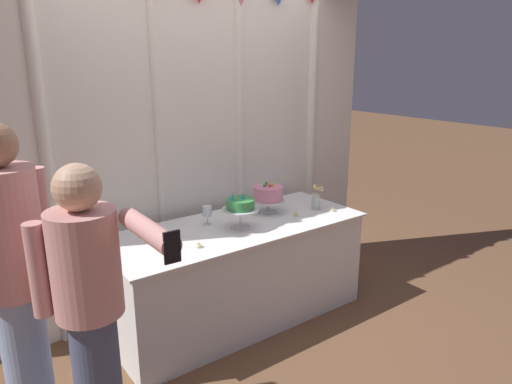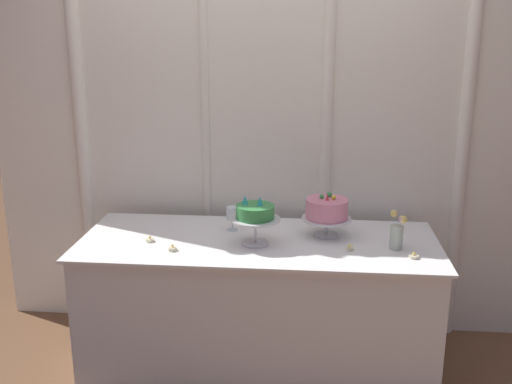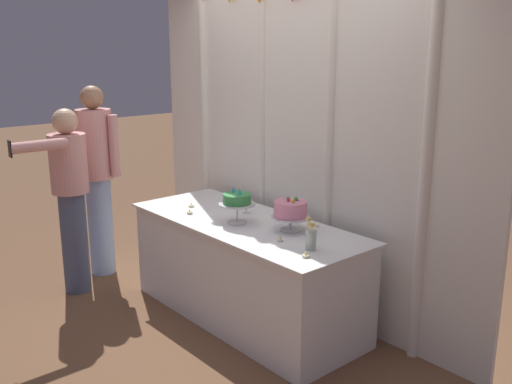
{
  "view_description": "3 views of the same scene",
  "coord_description": "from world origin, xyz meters",
  "px_view_note": "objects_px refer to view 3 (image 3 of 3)",
  "views": [
    {
      "loc": [
        -1.82,
        -2.61,
        1.97
      ],
      "look_at": [
        0.15,
        0.06,
        1.01
      ],
      "focal_mm": 32.73,
      "sensor_mm": 36.0,
      "label": 1
    },
    {
      "loc": [
        0.27,
        -2.96,
        1.92
      ],
      "look_at": [
        -0.02,
        0.17,
        1.02
      ],
      "focal_mm": 41.49,
      "sensor_mm": 36.0,
      "label": 2
    },
    {
      "loc": [
        3.15,
        -2.51,
        2.04
      ],
      "look_at": [
        0.14,
        0.08,
        1.02
      ],
      "focal_mm": 40.44,
      "sensor_mm": 36.0,
      "label": 3
    }
  ],
  "objects_px": {
    "cake_display_nearleft": "(237,201)",
    "wine_glass": "(246,201)",
    "cake_display_nearright": "(290,210)",
    "tealight_near_right": "(280,240)",
    "tealight_far_left": "(191,206)",
    "guest_man_dark_suit": "(70,192)",
    "tealight_far_right": "(306,256)",
    "guest_man_pink_jacket": "(97,172)",
    "flower_vase": "(311,236)",
    "cake_table": "(246,270)",
    "tealight_near_left": "(190,213)"
  },
  "relations": [
    {
      "from": "flower_vase",
      "to": "tealight_near_left",
      "type": "height_order",
      "value": "flower_vase"
    },
    {
      "from": "cake_table",
      "to": "tealight_near_left",
      "type": "relative_size",
      "value": 41.8
    },
    {
      "from": "guest_man_dark_suit",
      "to": "flower_vase",
      "type": "bearing_deg",
      "value": 19.06
    },
    {
      "from": "flower_vase",
      "to": "tealight_far_right",
      "type": "xyz_separation_m",
      "value": [
        0.07,
        -0.12,
        -0.08
      ]
    },
    {
      "from": "tealight_near_left",
      "to": "guest_man_pink_jacket",
      "type": "bearing_deg",
      "value": -168.69
    },
    {
      "from": "wine_glass",
      "to": "tealight_far_right",
      "type": "xyz_separation_m",
      "value": [
        0.98,
        -0.34,
        -0.09
      ]
    },
    {
      "from": "tealight_near_right",
      "to": "guest_man_pink_jacket",
      "type": "distance_m",
      "value": 2.07
    },
    {
      "from": "flower_vase",
      "to": "tealight_near_right",
      "type": "height_order",
      "value": "flower_vase"
    },
    {
      "from": "cake_table",
      "to": "cake_display_nearleft",
      "type": "height_order",
      "value": "cake_display_nearleft"
    },
    {
      "from": "cake_display_nearleft",
      "to": "wine_glass",
      "type": "distance_m",
      "value": 0.27
    },
    {
      "from": "cake_display_nearleft",
      "to": "tealight_far_right",
      "type": "relative_size",
      "value": 5.43
    },
    {
      "from": "cake_display_nearright",
      "to": "tealight_far_left",
      "type": "distance_m",
      "value": 0.99
    },
    {
      "from": "cake_display_nearleft",
      "to": "cake_table",
      "type": "bearing_deg",
      "value": 79.69
    },
    {
      "from": "tealight_near_right",
      "to": "tealight_far_right",
      "type": "height_order",
      "value": "tealight_near_right"
    },
    {
      "from": "tealight_far_left",
      "to": "guest_man_dark_suit",
      "type": "xyz_separation_m",
      "value": [
        -0.72,
        -0.7,
        0.09
      ]
    },
    {
      "from": "cake_display_nearleft",
      "to": "flower_vase",
      "type": "relative_size",
      "value": 1.25
    },
    {
      "from": "cake_display_nearright",
      "to": "wine_glass",
      "type": "distance_m",
      "value": 0.54
    },
    {
      "from": "tealight_far_left",
      "to": "tealight_near_right",
      "type": "distance_m",
      "value": 1.08
    },
    {
      "from": "cake_table",
      "to": "cake_display_nearleft",
      "type": "distance_m",
      "value": 0.56
    },
    {
      "from": "tealight_far_left",
      "to": "tealight_near_left",
      "type": "xyz_separation_m",
      "value": [
        0.15,
        -0.12,
        0.0
      ]
    },
    {
      "from": "cake_display_nearleft",
      "to": "cake_display_nearright",
      "type": "height_order",
      "value": "cake_display_nearleft"
    },
    {
      "from": "tealight_near_left",
      "to": "guest_man_pink_jacket",
      "type": "height_order",
      "value": "guest_man_pink_jacket"
    },
    {
      "from": "tealight_near_left",
      "to": "flower_vase",
      "type": "bearing_deg",
      "value": 6.24
    },
    {
      "from": "cake_display_nearright",
      "to": "flower_vase",
      "type": "xyz_separation_m",
      "value": [
        0.37,
        -0.17,
        -0.06
      ]
    },
    {
      "from": "tealight_far_left",
      "to": "guest_man_pink_jacket",
      "type": "xyz_separation_m",
      "value": [
        -0.96,
        -0.34,
        0.17
      ]
    },
    {
      "from": "tealight_near_right",
      "to": "cake_table",
      "type": "bearing_deg",
      "value": 167.74
    },
    {
      "from": "cake_display_nearright",
      "to": "wine_glass",
      "type": "bearing_deg",
      "value": 175.17
    },
    {
      "from": "cake_display_nearright",
      "to": "guest_man_pink_jacket",
      "type": "distance_m",
      "value": 1.99
    },
    {
      "from": "cake_display_nearleft",
      "to": "wine_glass",
      "type": "height_order",
      "value": "cake_display_nearleft"
    },
    {
      "from": "wine_glass",
      "to": "tealight_far_right",
      "type": "distance_m",
      "value": 1.04
    },
    {
      "from": "cake_display_nearright",
      "to": "tealight_near_right",
      "type": "bearing_deg",
      "value": -60.18
    },
    {
      "from": "guest_man_pink_jacket",
      "to": "wine_glass",
      "type": "bearing_deg",
      "value": 22.33
    },
    {
      "from": "wine_glass",
      "to": "guest_man_dark_suit",
      "type": "height_order",
      "value": "guest_man_dark_suit"
    },
    {
      "from": "guest_man_dark_suit",
      "to": "guest_man_pink_jacket",
      "type": "bearing_deg",
      "value": 123.54
    },
    {
      "from": "cake_table",
      "to": "tealight_far_right",
      "type": "xyz_separation_m",
      "value": [
        0.81,
        -0.19,
        0.39
      ]
    },
    {
      "from": "tealight_far_left",
      "to": "tealight_near_right",
      "type": "bearing_deg",
      "value": -1.46
    },
    {
      "from": "flower_vase",
      "to": "guest_man_pink_jacket",
      "type": "xyz_separation_m",
      "value": [
        -2.29,
        -0.35,
        0.09
      ]
    },
    {
      "from": "flower_vase",
      "to": "tealight_far_left",
      "type": "xyz_separation_m",
      "value": [
        -1.33,
        -0.01,
        -0.08
      ]
    },
    {
      "from": "flower_vase",
      "to": "tealight_near_right",
      "type": "xyz_separation_m",
      "value": [
        -0.25,
        -0.03,
        -0.08
      ]
    },
    {
      "from": "cake_table",
      "to": "guest_man_pink_jacket",
      "type": "height_order",
      "value": "guest_man_pink_jacket"
    },
    {
      "from": "tealight_far_left",
      "to": "guest_man_pink_jacket",
      "type": "height_order",
      "value": "guest_man_pink_jacket"
    },
    {
      "from": "tealight_far_right",
      "to": "cake_display_nearleft",
      "type": "bearing_deg",
      "value": 171.72
    },
    {
      "from": "cake_table",
      "to": "tealight_far_right",
      "type": "distance_m",
      "value": 0.92
    },
    {
      "from": "cake_table",
      "to": "guest_man_pink_jacket",
      "type": "relative_size",
      "value": 1.16
    },
    {
      "from": "flower_vase",
      "to": "guest_man_pink_jacket",
      "type": "relative_size",
      "value": 0.13
    },
    {
      "from": "cake_display_nearright",
      "to": "guest_man_dark_suit",
      "type": "bearing_deg",
      "value": -152.38
    },
    {
      "from": "cake_display_nearright",
      "to": "guest_man_dark_suit",
      "type": "distance_m",
      "value": 1.9
    },
    {
      "from": "tealight_far_right",
      "to": "guest_man_dark_suit",
      "type": "relative_size",
      "value": 0.03
    },
    {
      "from": "flower_vase",
      "to": "tealight_near_right",
      "type": "relative_size",
      "value": 5.06
    },
    {
      "from": "guest_man_dark_suit",
      "to": "tealight_far_right",
      "type": "bearing_deg",
      "value": 15.58
    }
  ]
}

